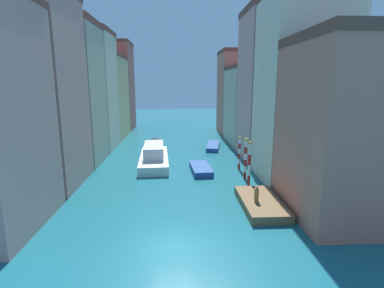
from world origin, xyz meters
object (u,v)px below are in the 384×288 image
motorboat_0 (201,169)px  waterfront_dock (261,203)px  mooring_pole_1 (245,158)px  gondola_black (156,143)px  motorboat_1 (213,146)px  mooring_pole_2 (239,152)px  vaporetto_white (154,156)px  person_on_dock (257,194)px  mooring_pole_0 (249,163)px

motorboat_0 → waterfront_dock: bearing=-67.8°
mooring_pole_1 → gondola_black: size_ratio=0.55×
motorboat_1 → mooring_pole_1: bearing=-84.2°
waterfront_dock → mooring_pole_2: bearing=87.4°
mooring_pole_1 → vaporetto_white: 12.21m
waterfront_dock → mooring_pole_1: (0.38, 7.58, 1.95)m
motorboat_0 → mooring_pole_2: bearing=10.7°
waterfront_dock → vaporetto_white: (-9.92, 14.01, 0.62)m
motorboat_0 → vaporetto_white: bearing=147.0°
mooring_pole_1 → motorboat_1: 15.69m
person_on_dock → mooring_pole_2: 11.68m
person_on_dock → mooring_pole_1: size_ratio=0.30×
mooring_pole_2 → motorboat_1: 12.12m
person_on_dock → motorboat_0: bearing=108.9°
mooring_pole_0 → mooring_pole_2: mooring_pole_0 is taller
motorboat_0 → mooring_pole_0: bearing=-48.4°
person_on_dock → motorboat_0: 11.38m
motorboat_1 → person_on_dock: bearing=-88.4°
mooring_pole_2 → motorboat_0: mooring_pole_2 is taller
mooring_pole_1 → motorboat_1: (-1.56, 15.48, -1.99)m
waterfront_dock → motorboat_0: waterfront_dock is taller
gondola_black → mooring_pole_0: bearing=-62.6°
person_on_dock → mooring_pole_0: 5.86m
gondola_black → motorboat_1: 9.64m
mooring_pole_0 → mooring_pole_1: size_ratio=1.03×
mooring_pole_1 → motorboat_0: bearing=149.3°
mooring_pole_0 → vaporetto_white: size_ratio=0.41×
vaporetto_white → person_on_dock: bearing=-56.9°
mooring_pole_0 → vaporetto_white: 13.46m
person_on_dock → mooring_pole_0: bearing=82.3°
mooring_pole_1 → vaporetto_white: (-10.30, 6.43, -1.33)m
person_on_dock → motorboat_1: person_on_dock is taller
motorboat_0 → motorboat_1: bearing=76.7°
mooring_pole_2 → gondola_black: (-10.90, 14.67, -1.84)m
vaporetto_white → motorboat_0: (5.72, -3.71, -0.63)m
gondola_black → motorboat_0: bearing=-68.3°
motorboat_0 → motorboat_1: 13.11m
person_on_dock → motorboat_1: (-0.66, 23.48, -1.01)m
person_on_dock → motorboat_0: (-3.67, 10.72, -0.98)m
mooring_pole_0 → motorboat_1: 17.94m
waterfront_dock → mooring_pole_0: mooring_pole_0 is taller
waterfront_dock → gondola_black: waterfront_dock is taller
mooring_pole_0 → motorboat_0: (-4.45, 5.00, -2.01)m
vaporetto_white → motorboat_1: vaporetto_white is taller
waterfront_dock → person_on_dock: size_ratio=4.84×
person_on_dock → motorboat_0: person_on_dock is taller
vaporetto_white → motorboat_1: bearing=46.0°
waterfront_dock → motorboat_0: (-4.20, 10.31, -0.01)m
waterfront_dock → vaporetto_white: size_ratio=0.59×
mooring_pole_0 → mooring_pole_2: (0.25, 5.89, -0.29)m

